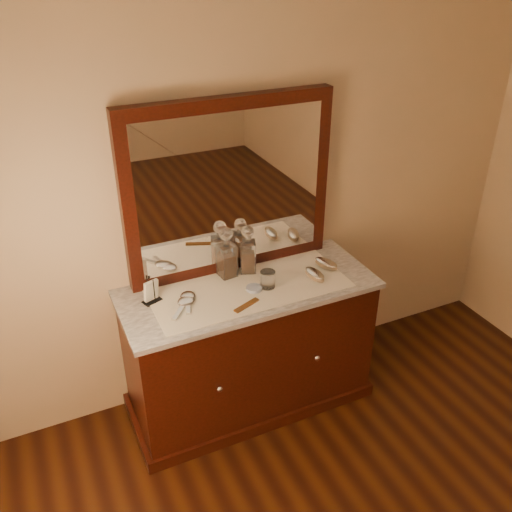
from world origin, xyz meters
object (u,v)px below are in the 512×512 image
pin_dish (254,288)px  hand_mirror_outer (185,303)px  brush_far (326,264)px  decanter_right (248,254)px  brush_near (315,274)px  decanter_left (227,258)px  napkin_rack (151,292)px  hand_mirror_inner (188,298)px  mirror_frame (230,188)px  dresser_cabinet (249,348)px  comb (247,305)px

pin_dish → hand_mirror_outer: size_ratio=0.42×
brush_far → decanter_right: bearing=160.6°
brush_near → hand_mirror_outer: (-0.76, 0.06, -0.01)m
decanter_left → napkin_rack: bearing=-171.2°
brush_near → decanter_right: bearing=143.7°
decanter_right → brush_far: bearing=-19.4°
hand_mirror_outer → hand_mirror_inner: bearing=52.4°
decanter_left → mirror_frame: bearing=54.1°
dresser_cabinet → hand_mirror_inner: hand_mirror_inner is taller
mirror_frame → hand_mirror_inner: size_ratio=5.51×
mirror_frame → napkin_rack: size_ratio=8.02×
pin_dish → decanter_left: decanter_left is taller
dresser_cabinet → napkin_rack: 0.73m
brush_far → hand_mirror_inner: 0.85m
brush_near → decanter_left: bearing=152.0°
dresser_cabinet → decanter_left: decanter_left is taller
brush_near → hand_mirror_inner: size_ratio=0.75×
pin_dish → hand_mirror_inner: 0.37m
napkin_rack → mirror_frame: bearing=16.8°
dresser_cabinet → comb: bearing=-117.2°
brush_near → brush_far: size_ratio=0.95×
comb → hand_mirror_outer: hand_mirror_outer is taller
decanter_left → pin_dish: bearing=-69.0°
mirror_frame → brush_near: mirror_frame is taller
pin_dish → comb: (-0.10, -0.13, -0.00)m
mirror_frame → brush_far: 0.73m
comb → decanter_right: decanter_right is taller
pin_dish → brush_near: (0.37, -0.03, 0.01)m
mirror_frame → hand_mirror_outer: (-0.38, -0.27, -0.49)m
mirror_frame → hand_mirror_inner: mirror_frame is taller
brush_far → hand_mirror_outer: brush_far is taller
dresser_cabinet → mirror_frame: 0.97m
hand_mirror_outer → hand_mirror_inner: size_ratio=0.96×
mirror_frame → napkin_rack: mirror_frame is taller
hand_mirror_inner → mirror_frame: bearing=33.1°
mirror_frame → brush_far: (0.50, -0.25, -0.47)m
dresser_cabinet → mirror_frame: (0.00, 0.25, 0.94)m
mirror_frame → decanter_left: bearing=-125.9°
napkin_rack → decanter_left: size_ratio=0.49×
decanter_right → hand_mirror_outer: size_ratio=1.39×
decanter_left → comb: bearing=-94.2°
mirror_frame → hand_mirror_outer: 0.67m
dresser_cabinet → napkin_rack: size_ratio=9.36×
decanter_right → brush_near: bearing=-36.3°
mirror_frame → brush_near: 0.69m
napkin_rack → hand_mirror_outer: napkin_rack is taller
comb → napkin_rack: size_ratio=1.10×
decanter_right → hand_mirror_inner: (-0.41, -0.14, -0.10)m
comb → brush_near: size_ratio=1.01×
pin_dish → hand_mirror_inner: (-0.36, 0.06, 0.00)m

